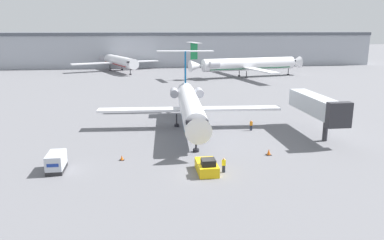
% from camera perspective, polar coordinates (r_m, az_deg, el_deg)
% --- Properties ---
extents(ground_plane, '(600.00, 600.00, 0.00)m').
position_cam_1_polar(ground_plane, '(41.52, 1.83, -8.21)').
color(ground_plane, slate).
extents(terminal_building, '(180.00, 16.80, 13.69)m').
position_cam_1_polar(terminal_building, '(158.28, -5.49, 10.69)').
color(terminal_building, '#9EA3AD').
rests_on(terminal_building, ground).
extents(airplane_main, '(29.08, 30.56, 11.39)m').
position_cam_1_polar(airplane_main, '(59.09, -0.31, 2.33)').
color(airplane_main, white).
rests_on(airplane_main, ground).
extents(pushback_tug, '(2.14, 4.06, 1.85)m').
position_cam_1_polar(pushback_tug, '(41.71, 2.27, -7.09)').
color(pushback_tug, yellow).
rests_on(pushback_tug, ground).
extents(luggage_cart, '(1.77, 3.40, 2.06)m').
position_cam_1_polar(luggage_cart, '(44.66, -20.00, -6.04)').
color(luggage_cart, '#232326').
rests_on(luggage_cart, ground).
extents(worker_near_tug, '(0.40, 0.24, 1.69)m').
position_cam_1_polar(worker_near_tug, '(41.76, 4.86, -6.82)').
color(worker_near_tug, '#232838').
rests_on(worker_near_tug, ground).
extents(worker_by_wing, '(0.40, 0.24, 1.65)m').
position_cam_1_polar(worker_by_wing, '(58.97, 9.00, -0.77)').
color(worker_by_wing, '#232838').
rests_on(worker_by_wing, ground).
extents(traffic_cone_left, '(0.56, 0.56, 0.61)m').
position_cam_1_polar(traffic_cone_left, '(46.29, -10.64, -5.69)').
color(traffic_cone_left, black).
rests_on(traffic_cone_left, ground).
extents(traffic_cone_right, '(0.65, 0.65, 0.79)m').
position_cam_1_polar(traffic_cone_right, '(48.22, 11.63, -4.82)').
color(traffic_cone_right, black).
rests_on(traffic_cone_right, ground).
extents(airplane_parked_far_left, '(31.65, 34.75, 10.72)m').
position_cam_1_polar(airplane_parked_far_left, '(142.51, -11.43, 8.90)').
color(airplane_parked_far_left, white).
rests_on(airplane_parked_far_left, ground).
extents(airplane_parked_far_right, '(39.33, 37.08, 11.27)m').
position_cam_1_polar(airplane_parked_far_right, '(122.76, 8.34, 8.42)').
color(airplane_parked_far_right, white).
rests_on(airplane_parked_far_right, ground).
extents(jet_bridge, '(3.20, 14.31, 6.19)m').
position_cam_1_polar(jet_bridge, '(57.96, 18.55, 2.07)').
color(jet_bridge, '#2D2D33').
rests_on(jet_bridge, ground).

